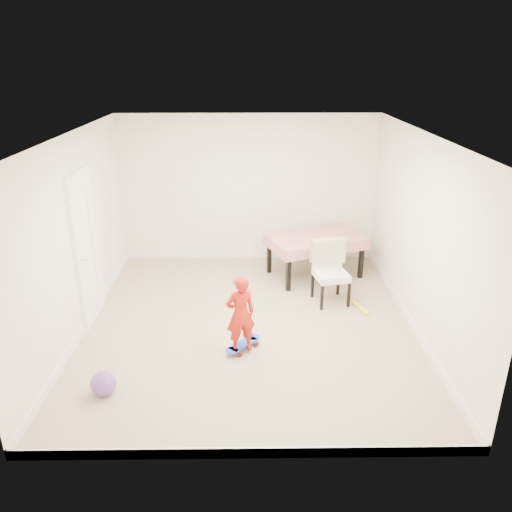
{
  "coord_description": "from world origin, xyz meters",
  "views": [
    {
      "loc": [
        0.02,
        -6.1,
        3.49
      ],
      "look_at": [
        0.1,
        0.2,
        0.95
      ],
      "focal_mm": 35.0,
      "sensor_mm": 36.0,
      "label": 1
    }
  ],
  "objects_px": {
    "dining_table": "(315,255)",
    "balloon": "(103,384)",
    "skateboard": "(243,346)",
    "dining_chair": "(331,273)",
    "child": "(241,317)"
  },
  "relations": [
    {
      "from": "dining_table",
      "to": "dining_chair",
      "type": "distance_m",
      "value": 1.02
    },
    {
      "from": "skateboard",
      "to": "child",
      "type": "relative_size",
      "value": 0.56
    },
    {
      "from": "dining_table",
      "to": "balloon",
      "type": "xyz_separation_m",
      "value": [
        -2.71,
        -3.22,
        -0.22
      ]
    },
    {
      "from": "dining_table",
      "to": "skateboard",
      "type": "xyz_separation_m",
      "value": [
        -1.19,
        -2.31,
        -0.31
      ]
    },
    {
      "from": "child",
      "to": "balloon",
      "type": "height_order",
      "value": "child"
    },
    {
      "from": "dining_table",
      "to": "skateboard",
      "type": "height_order",
      "value": "dining_table"
    },
    {
      "from": "dining_chair",
      "to": "child",
      "type": "height_order",
      "value": "child"
    },
    {
      "from": "dining_chair",
      "to": "skateboard",
      "type": "xyz_separation_m",
      "value": [
        -1.31,
        -1.31,
        -0.43
      ]
    },
    {
      "from": "dining_chair",
      "to": "balloon",
      "type": "relative_size",
      "value": 3.4
    },
    {
      "from": "skateboard",
      "to": "child",
      "type": "xyz_separation_m",
      "value": [
        -0.03,
        -0.08,
        0.47
      ]
    },
    {
      "from": "dining_table",
      "to": "skateboard",
      "type": "bearing_deg",
      "value": -138.11
    },
    {
      "from": "dining_chair",
      "to": "child",
      "type": "relative_size",
      "value": 0.93
    },
    {
      "from": "skateboard",
      "to": "balloon",
      "type": "xyz_separation_m",
      "value": [
        -1.53,
        -0.9,
        0.1
      ]
    },
    {
      "from": "skateboard",
      "to": "dining_chair",
      "type": "bearing_deg",
      "value": -3.6
    },
    {
      "from": "dining_chair",
      "to": "skateboard",
      "type": "relative_size",
      "value": 1.67
    }
  ]
}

